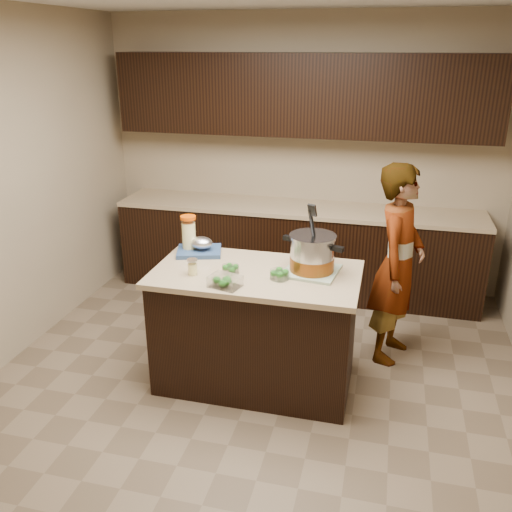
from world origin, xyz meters
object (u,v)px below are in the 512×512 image
(stock_pot, at_px, (312,255))
(person, at_px, (398,265))
(island, at_px, (256,328))
(lemonade_pitcher, at_px, (189,236))

(stock_pot, bearing_deg, person, 62.45)
(island, xyz_separation_m, stock_pot, (0.38, 0.09, 0.58))
(island, relative_size, stock_pot, 3.13)
(person, bearing_deg, stock_pot, 147.69)
(island, distance_m, stock_pot, 0.70)
(lemonade_pitcher, bearing_deg, stock_pot, -10.00)
(island, bearing_deg, stock_pot, 12.57)
(stock_pot, xyz_separation_m, person, (0.60, 0.55, -0.23))
(person, bearing_deg, lemonade_pitcher, 118.59)
(stock_pot, height_order, person, person)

